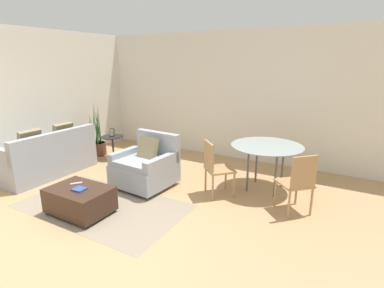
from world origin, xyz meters
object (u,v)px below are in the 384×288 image
Objects in this scene: couch at (46,158)px; ottoman at (80,199)px; dining_table at (267,150)px; dining_chair_near_left at (215,165)px; potted_plant at (97,144)px; book_stack at (79,189)px; tv_remote_primary at (76,183)px; picture_frame at (112,132)px; side_table at (113,143)px; armchair at (146,166)px; dining_chair_near_right at (298,180)px.

couch is 1.99m from ottoman.
dining_table is 1.31× the size of dining_chair_near_left.
dining_chair_near_left is at bearing 12.59° from couch.
couch is 1.35m from potted_plant.
tv_remote_primary is at bearing 148.95° from book_stack.
picture_frame is (0.51, -0.01, 0.33)m from potted_plant.
armchair is at bearing -28.12° from side_table.
tv_remote_primary is at bearing -138.25° from dining_chair_near_left.
side_table is 2.87m from dining_chair_near_left.
dining_chair_near_left is at bearing 46.73° from ottoman.
armchair is 1.92× the size of side_table.
potted_plant is (-1.74, 2.03, -0.13)m from tv_remote_primary.
armchair is 1.08× the size of dining_chair_near_left.
picture_frame is at bearing -0.64° from potted_plant.
dining_table is 1.31× the size of dining_chair_near_right.
dining_table is at bearing 0.35° from picture_frame.
armchair is at bearing 83.65° from book_stack.
side_table reaches higher than book_stack.
potted_plant is at bearing -179.78° from dining_table.
side_table reaches higher than tv_remote_primary.
dining_chair_near_right is at bearing 5.33° from armchair.
dining_table is at bearing 47.58° from book_stack.
side_table is at bearing 167.47° from dining_chair_near_left.
couch is 3.32m from dining_chair_near_left.
side_table is (0.51, -0.01, 0.10)m from potted_plant.
ottoman is 3.00m from dining_table.
dining_table is at bearing 135.00° from dining_chair_near_right.
couch reaches higher than side_table.
tv_remote_primary is 0.13× the size of potted_plant.
armchair is at bearing -174.67° from dining_chair_near_right.
couch is at bearing -166.44° from armchair.
couch is 1.79× the size of armchair.
side_table is 3.46m from dining_table.
dining_chair_near_left is at bearing -12.53° from side_table.
tv_remote_primary is 3.19m from dining_chair_near_right.
potted_plant reaches higher than armchair.
dining_chair_near_left is (2.80, -0.62, -0.08)m from picture_frame.
side_table is at bearing -179.65° from dining_table.
couch reaches higher than ottoman.
picture_frame reaches higher than side_table.
armchair is at bearing -169.06° from dining_chair_near_left.
book_stack is at bearing -56.03° from picture_frame.
couch is 1.44m from picture_frame.
armchair is at bearing -22.19° from potted_plant.
armchair is 1.31m from book_stack.
dining_table is (2.05, 2.14, 0.48)m from ottoman.
couch is 9.96× the size of book_stack.
dining_chair_near_left is (1.35, 1.54, 0.12)m from book_stack.
tv_remote_primary is at bearing -153.87° from dining_chair_near_right.
dining_table is (3.45, 0.02, 0.10)m from picture_frame.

